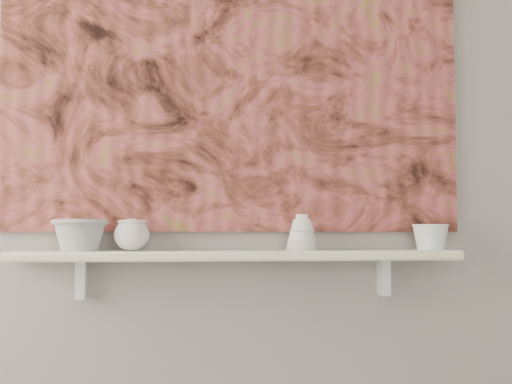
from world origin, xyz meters
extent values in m
plane|color=gray|center=(0.00, 1.60, 1.35)|extent=(3.60, 0.00, 3.60)
cube|color=white|center=(0.00, 1.51, 0.92)|extent=(1.40, 0.18, 0.03)
cube|color=#F3EBA2|center=(0.00, 1.41, 0.92)|extent=(1.40, 0.01, 0.02)
cube|color=white|center=(-0.49, 1.57, 0.84)|extent=(0.03, 0.06, 0.12)
cube|color=white|center=(0.49, 1.57, 0.84)|extent=(0.03, 0.06, 0.12)
cube|color=brown|center=(0.00, 1.59, 1.54)|extent=(1.50, 0.02, 1.10)
cube|color=black|center=(0.45, 1.57, 1.23)|extent=(0.09, 0.00, 0.08)
camera|label=1|loc=(-0.23, -0.72, 0.98)|focal=50.00mm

